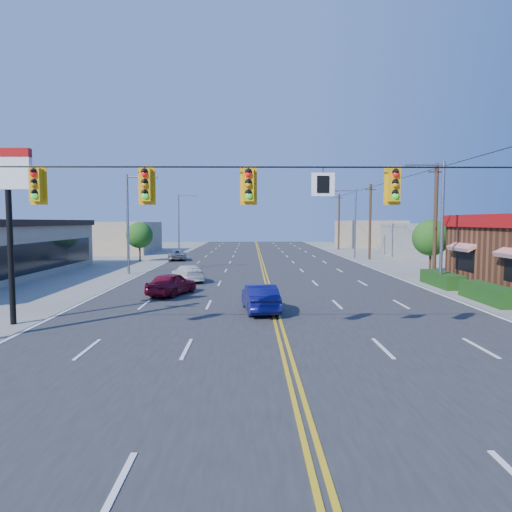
{
  "coord_description": "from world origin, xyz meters",
  "views": [
    {
      "loc": [
        -1.14,
        -14.78,
        4.26
      ],
      "look_at": [
        -0.81,
        12.32,
        2.2
      ],
      "focal_mm": 32.0,
      "sensor_mm": 36.0,
      "label": 1
    }
  ],
  "objects_px": {
    "car_blue": "(260,299)",
    "car_magenta": "(172,285)",
    "car_silver": "(177,256)",
    "signal_span": "(282,202)",
    "car_white": "(187,274)",
    "pizza_hut_sign": "(8,199)"
  },
  "relations": [
    {
      "from": "pizza_hut_sign",
      "to": "car_white",
      "type": "xyz_separation_m",
      "value": [
        5.42,
        13.02,
        -4.6
      ]
    },
    {
      "from": "car_blue",
      "to": "car_white",
      "type": "distance_m",
      "value": 11.83
    },
    {
      "from": "car_white",
      "to": "car_silver",
      "type": "xyz_separation_m",
      "value": [
        -3.51,
        17.53,
        -0.02
      ]
    },
    {
      "from": "car_silver",
      "to": "car_white",
      "type": "bearing_deg",
      "value": 93.65
    },
    {
      "from": "car_magenta",
      "to": "car_silver",
      "type": "relative_size",
      "value": 0.94
    },
    {
      "from": "signal_span",
      "to": "car_blue",
      "type": "height_order",
      "value": "signal_span"
    },
    {
      "from": "pizza_hut_sign",
      "to": "car_magenta",
      "type": "bearing_deg",
      "value": 53.24
    },
    {
      "from": "car_magenta",
      "to": "pizza_hut_sign",
      "type": "bearing_deg",
      "value": 73.18
    },
    {
      "from": "signal_span",
      "to": "car_white",
      "type": "distance_m",
      "value": 18.39
    },
    {
      "from": "car_magenta",
      "to": "car_white",
      "type": "distance_m",
      "value": 5.88
    },
    {
      "from": "car_white",
      "to": "car_silver",
      "type": "bearing_deg",
      "value": -103.27
    },
    {
      "from": "signal_span",
      "to": "car_magenta",
      "type": "distance_m",
      "value": 13.15
    },
    {
      "from": "signal_span",
      "to": "car_magenta",
      "type": "height_order",
      "value": "signal_span"
    },
    {
      "from": "pizza_hut_sign",
      "to": "car_blue",
      "type": "height_order",
      "value": "pizza_hut_sign"
    },
    {
      "from": "car_blue",
      "to": "car_magenta",
      "type": "bearing_deg",
      "value": -51.48
    },
    {
      "from": "car_white",
      "to": "car_blue",
      "type": "bearing_deg",
      "value": 89.75
    },
    {
      "from": "car_white",
      "to": "signal_span",
      "type": "bearing_deg",
      "value": 83.18
    },
    {
      "from": "car_magenta",
      "to": "car_silver",
      "type": "xyz_separation_m",
      "value": [
        -3.42,
        23.4,
        -0.08
      ]
    },
    {
      "from": "car_blue",
      "to": "car_silver",
      "type": "distance_m",
      "value": 29.52
    },
    {
      "from": "pizza_hut_sign",
      "to": "car_blue",
      "type": "bearing_deg",
      "value": 12.32
    },
    {
      "from": "pizza_hut_sign",
      "to": "car_silver",
      "type": "xyz_separation_m",
      "value": [
        1.91,
        30.55,
        -4.62
      ]
    },
    {
      "from": "pizza_hut_sign",
      "to": "car_silver",
      "type": "bearing_deg",
      "value": 86.41
    }
  ]
}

